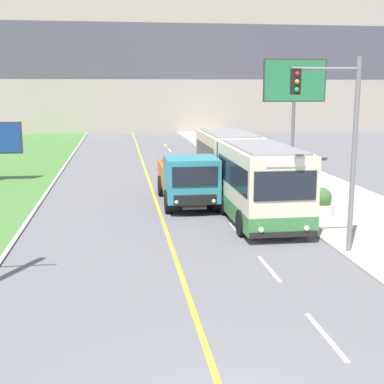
{
  "coord_description": "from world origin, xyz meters",
  "views": [
    {
      "loc": [
        -1.73,
        -7.42,
        5.45
      ],
      "look_at": [
        1.1,
        13.23,
        1.4
      ],
      "focal_mm": 50.0,
      "sensor_mm": 36.0,
      "label": 1
    }
  ],
  "objects_px": {
    "planter_round_near": "(321,203)",
    "planter_round_third": "(259,171)",
    "city_bus": "(243,172)",
    "traffic_light_mast": "(337,132)",
    "dump_truck": "(189,181)",
    "planter_round_second": "(287,184)",
    "billboard_large": "(295,85)",
    "planter_round_far": "(242,160)"
  },
  "relations": [
    {
      "from": "city_bus",
      "to": "traffic_light_mast",
      "type": "bearing_deg",
      "value": -80.5
    },
    {
      "from": "dump_truck",
      "to": "planter_round_far",
      "type": "xyz_separation_m",
      "value": [
        5.16,
        11.2,
        -0.61
      ]
    },
    {
      "from": "dump_truck",
      "to": "city_bus",
      "type": "bearing_deg",
      "value": -4.78
    },
    {
      "from": "planter_round_near",
      "to": "planter_round_far",
      "type": "bearing_deg",
      "value": 90.82
    },
    {
      "from": "planter_round_third",
      "to": "planter_round_far",
      "type": "height_order",
      "value": "planter_round_far"
    },
    {
      "from": "traffic_light_mast",
      "to": "billboard_large",
      "type": "distance_m",
      "value": 21.24
    },
    {
      "from": "billboard_large",
      "to": "planter_round_far",
      "type": "relative_size",
      "value": 6.07
    },
    {
      "from": "city_bus",
      "to": "billboard_large",
      "type": "bearing_deg",
      "value": 62.71
    },
    {
      "from": "dump_truck",
      "to": "planter_round_near",
      "type": "xyz_separation_m",
      "value": [
        5.36,
        -2.85,
        -0.62
      ]
    },
    {
      "from": "planter_round_second",
      "to": "traffic_light_mast",
      "type": "bearing_deg",
      "value": -99.15
    },
    {
      "from": "traffic_light_mast",
      "to": "planter_round_second",
      "type": "relative_size",
      "value": 5.31
    },
    {
      "from": "traffic_light_mast",
      "to": "planter_round_third",
      "type": "xyz_separation_m",
      "value": [
        1.32,
        14.34,
        -3.47
      ]
    },
    {
      "from": "city_bus",
      "to": "planter_round_third",
      "type": "xyz_separation_m",
      "value": [
        2.59,
        6.73,
        -1.02
      ]
    },
    {
      "from": "city_bus",
      "to": "dump_truck",
      "type": "xyz_separation_m",
      "value": [
        -2.53,
        0.21,
        -0.39
      ]
    },
    {
      "from": "city_bus",
      "to": "planter_round_near",
      "type": "bearing_deg",
      "value": -42.93
    },
    {
      "from": "planter_round_near",
      "to": "planter_round_second",
      "type": "height_order",
      "value": "planter_round_second"
    },
    {
      "from": "billboard_large",
      "to": "planter_round_second",
      "type": "distance_m",
      "value": 12.54
    },
    {
      "from": "traffic_light_mast",
      "to": "planter_round_second",
      "type": "xyz_separation_m",
      "value": [
        1.56,
        9.66,
        -3.47
      ]
    },
    {
      "from": "city_bus",
      "to": "planter_round_far",
      "type": "distance_m",
      "value": 11.75
    },
    {
      "from": "dump_truck",
      "to": "billboard_large",
      "type": "distance_m",
      "value": 16.25
    },
    {
      "from": "billboard_large",
      "to": "planter_round_third",
      "type": "distance_m",
      "value": 8.94
    },
    {
      "from": "planter_round_near",
      "to": "planter_round_third",
      "type": "distance_m",
      "value": 9.37
    },
    {
      "from": "billboard_large",
      "to": "planter_round_near",
      "type": "bearing_deg",
      "value": -103.8
    },
    {
      "from": "city_bus",
      "to": "planter_round_second",
      "type": "height_order",
      "value": "city_bus"
    },
    {
      "from": "city_bus",
      "to": "planter_round_third",
      "type": "height_order",
      "value": "city_bus"
    },
    {
      "from": "city_bus",
      "to": "billboard_large",
      "type": "distance_m",
      "value": 15.04
    },
    {
      "from": "planter_round_near",
      "to": "dump_truck",
      "type": "bearing_deg",
      "value": 152.04
    },
    {
      "from": "planter_round_near",
      "to": "planter_round_far",
      "type": "xyz_separation_m",
      "value": [
        -0.2,
        14.04,
        0.01
      ]
    },
    {
      "from": "traffic_light_mast",
      "to": "city_bus",
      "type": "bearing_deg",
      "value": 99.5
    },
    {
      "from": "billboard_large",
      "to": "planter_round_far",
      "type": "bearing_deg",
      "value": -159.97
    },
    {
      "from": "planter_round_near",
      "to": "planter_round_second",
      "type": "bearing_deg",
      "value": 90.02
    },
    {
      "from": "city_bus",
      "to": "traffic_light_mast",
      "type": "relative_size",
      "value": 2.0
    },
    {
      "from": "city_bus",
      "to": "planter_round_far",
      "type": "height_order",
      "value": "city_bus"
    },
    {
      "from": "planter_round_second",
      "to": "city_bus",
      "type": "bearing_deg",
      "value": -144.15
    },
    {
      "from": "dump_truck",
      "to": "planter_round_third",
      "type": "relative_size",
      "value": 5.69
    },
    {
      "from": "traffic_light_mast",
      "to": "billboard_large",
      "type": "xyz_separation_m",
      "value": [
        5.37,
        20.49,
        1.6
      ]
    },
    {
      "from": "city_bus",
      "to": "billboard_large",
      "type": "height_order",
      "value": "billboard_large"
    },
    {
      "from": "dump_truck",
      "to": "billboard_large",
      "type": "relative_size",
      "value": 0.92
    },
    {
      "from": "planter_round_second",
      "to": "planter_round_far",
      "type": "relative_size",
      "value": 0.99
    },
    {
      "from": "planter_round_far",
      "to": "dump_truck",
      "type": "bearing_deg",
      "value": -114.76
    },
    {
      "from": "planter_round_near",
      "to": "traffic_light_mast",
      "type": "bearing_deg",
      "value": -107.38
    },
    {
      "from": "planter_round_near",
      "to": "city_bus",
      "type": "bearing_deg",
      "value": 137.07
    }
  ]
}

